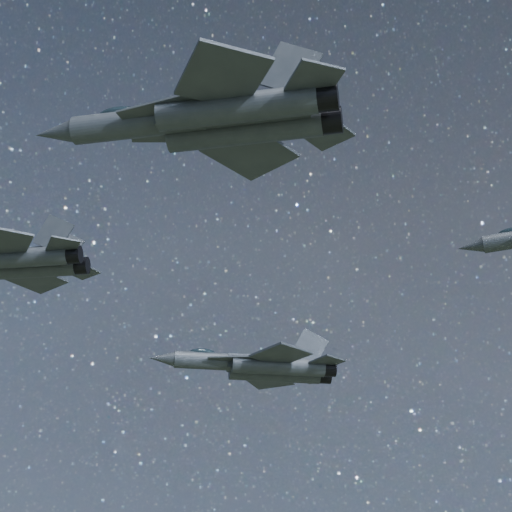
# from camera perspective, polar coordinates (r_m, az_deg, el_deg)

# --- Properties ---
(jet_lead) EXTENTS (17.84, 12.41, 4.49)m
(jet_lead) POSITION_cam_1_polar(r_m,az_deg,el_deg) (73.46, -16.31, -0.35)
(jet_lead) COLOR #32383F
(jet_left) EXTENTS (19.40, 12.75, 4.98)m
(jet_left) POSITION_cam_1_polar(r_m,az_deg,el_deg) (87.43, 0.36, -7.35)
(jet_left) COLOR #32383F
(jet_right) EXTENTS (18.77, 13.23, 4.75)m
(jet_right) POSITION_cam_1_polar(r_m,az_deg,el_deg) (48.97, -2.74, 9.17)
(jet_right) COLOR #32383F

